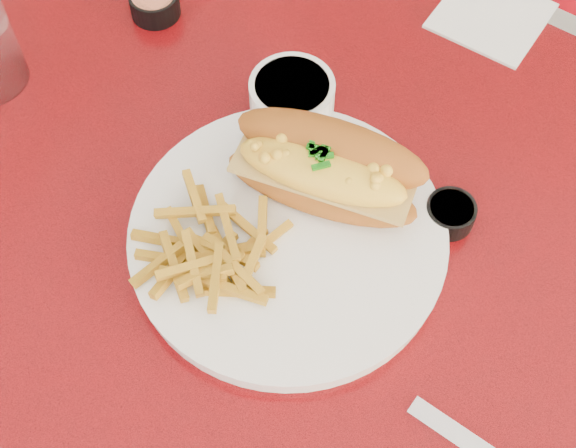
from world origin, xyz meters
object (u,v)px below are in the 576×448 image
Objects in this scene: diner_table at (351,314)px; sauce_cup_left at (154,3)px; booth_bench_far at (563,67)px; dinner_plate at (288,238)px; gravy_ramekin at (292,99)px; sauce_cup_right at (450,213)px; fork at (302,171)px; mac_hoagie at (325,168)px.

diner_table is 0.44m from sauce_cup_left.
booth_bench_far is 3.24× the size of dinner_plate.
gravy_ramekin reaches higher than diner_table.
diner_table is 23.89× the size of sauce_cup_right.
dinner_plate is at bearing -56.80° from gravy_ramekin.
fork is 1.62× the size of sauce_cup_left.
gravy_ramekin is 0.21m from sauce_cup_right.
mac_hoagie is 1.69× the size of fork.
dinner_plate is at bearing -135.63° from sauce_cup_right.
booth_bench_far reaches higher than dinner_plate.
fork reaches higher than diner_table.
fork is 1.06× the size of gravy_ramekin.
diner_table is 0.21m from fork.
gravy_ramekin is 1.53× the size of sauce_cup_left.
fork is (-0.03, 0.07, 0.01)m from dinner_plate.
booth_bench_far is 0.89m from sauce_cup_right.
mac_hoagie is at bearing -94.53° from booth_bench_far.
sauce_cup_left is at bearing 171.16° from gravy_ramekin.
dinner_plate is 0.36m from sauce_cup_left.
sauce_cup_right is at bearing 44.37° from dinner_plate.
sauce_cup_left is at bearing -119.01° from booth_bench_far.
fork is (-0.09, 0.03, 0.18)m from diner_table.
sauce_cup_left is at bearing 172.55° from sauce_cup_right.
gravy_ramekin reaches higher than fork.
fork is at bearing 113.50° from dinner_plate.
gravy_ramekin is at bearing 126.83° from mac_hoagie.
sauce_cup_right is at bearing 10.03° from mac_hoagie.
gravy_ramekin reaches higher than sauce_cup_right.
booth_bench_far reaches higher than gravy_ramekin.
sauce_cup_right is at bearing -85.63° from booth_bench_far.
mac_hoagie reaches higher than dinner_plate.
gravy_ramekin reaches higher than sauce_cup_left.
sauce_cup_right is (0.06, 0.08, 0.18)m from diner_table.
booth_bench_far is 5.59× the size of mac_hoagie.
gravy_ramekin is at bearing -102.11° from booth_bench_far.
fork is at bearing -20.15° from sauce_cup_left.
gravy_ramekin is at bearing 123.20° from dinner_plate.
dinner_plate reaches higher than fork.
sauce_cup_left is at bearing 151.13° from dinner_plate.
booth_bench_far is at bearing 77.89° from gravy_ramekin.
sauce_cup_right reaches higher than fork.
diner_table is 3.32× the size of dinner_plate.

